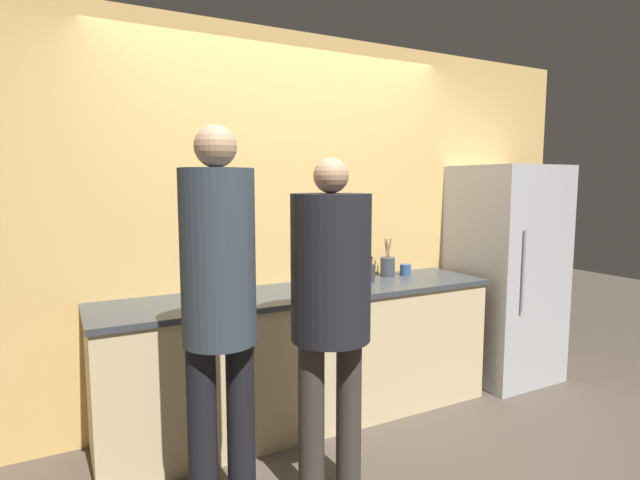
# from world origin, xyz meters

# --- Properties ---
(ground_plane) EXTENTS (14.00, 14.00, 0.00)m
(ground_plane) POSITION_xyz_m (0.00, 0.00, 0.00)
(ground_plane) COLOR #4C4238
(wall_back) EXTENTS (5.20, 0.06, 2.60)m
(wall_back) POSITION_xyz_m (0.00, 0.66, 1.30)
(wall_back) COLOR #E0B266
(wall_back) RESTS_ON ground_plane
(counter) EXTENTS (2.65, 0.64, 0.88)m
(counter) POSITION_xyz_m (0.00, 0.36, 0.44)
(counter) COLOR beige
(counter) RESTS_ON ground_plane
(refrigerator) EXTENTS (0.72, 0.73, 1.72)m
(refrigerator) POSITION_xyz_m (1.77, 0.29, 0.86)
(refrigerator) COLOR #B7B7BC
(refrigerator) RESTS_ON ground_plane
(person_left) EXTENTS (0.32, 0.32, 1.83)m
(person_left) POSITION_xyz_m (-0.80, -0.42, 1.08)
(person_left) COLOR black
(person_left) RESTS_ON ground_plane
(person_center) EXTENTS (0.39, 0.39, 1.70)m
(person_center) POSITION_xyz_m (-0.25, -0.45, 1.04)
(person_center) COLOR #38332D
(person_center) RESTS_ON ground_plane
(fruit_bowl) EXTENTS (0.28, 0.28, 0.14)m
(fruit_bowl) POSITION_xyz_m (0.18, 0.18, 0.94)
(fruit_bowl) COLOR brown
(fruit_bowl) RESTS_ON counter
(utensil_crock) EXTENTS (0.11, 0.11, 0.28)m
(utensil_crock) POSITION_xyz_m (0.76, 0.49, 0.96)
(utensil_crock) COLOR #3D424C
(utensil_crock) RESTS_ON counter
(bottle_dark) EXTENTS (0.06, 0.06, 0.18)m
(bottle_dark) POSITION_xyz_m (0.52, 0.37, 0.96)
(bottle_dark) COLOR #333338
(bottle_dark) RESTS_ON counter
(cup_blue) EXTENTS (0.08, 0.08, 0.08)m
(cup_blue) POSITION_xyz_m (0.91, 0.47, 0.93)
(cup_blue) COLOR #335184
(cup_blue) RESTS_ON counter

